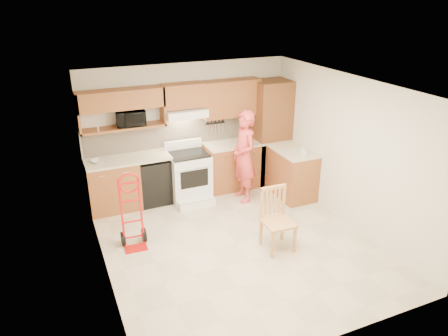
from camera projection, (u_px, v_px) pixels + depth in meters
floor at (236, 243)px, 6.74m from camera, size 4.00×4.50×0.02m
ceiling at (239, 86)px, 5.76m from camera, size 4.00×4.50×0.02m
wall_back at (188, 128)px, 8.16m from camera, size 4.00×0.02×2.50m
wall_front at (331, 250)px, 4.34m from camera, size 4.00×0.02×2.50m
wall_left at (98, 195)px, 5.52m from camera, size 0.02×4.50×2.50m
wall_right at (348, 152)px, 6.99m from camera, size 0.02×4.50×2.50m
backsplash at (188, 131)px, 8.16m from camera, size 3.92×0.03×0.55m
lower_cab_left at (113, 186)px, 7.64m from camera, size 0.90×0.60×0.90m
dishwasher at (154, 180)px, 7.93m from camera, size 0.60×0.60×0.85m
lower_cab_right at (233, 166)px, 8.51m from camera, size 1.14×0.60×0.90m
countertop_left at (128, 159)px, 7.57m from camera, size 1.50×0.63×0.04m
countertop_right at (233, 144)px, 8.33m from camera, size 1.14×0.63×0.04m
cab_return_right at (292, 173)px, 8.16m from camera, size 0.60×1.00×0.90m
countertop_return at (293, 151)px, 7.97m from camera, size 0.63×1.00×0.04m
pantry_tall at (270, 132)px, 8.58m from camera, size 0.70×0.60×2.10m
upper_cab_left at (121, 99)px, 7.27m from camera, size 1.50×0.33×0.34m
upper_shelf_mw at (123, 128)px, 7.47m from camera, size 1.50×0.33×0.04m
upper_cab_center at (183, 95)px, 7.70m from camera, size 0.76×0.33×0.44m
upper_cab_right at (231, 98)px, 8.10m from camera, size 1.14×0.33×0.70m
range_hood at (185, 113)px, 7.77m from camera, size 0.76×0.46×0.14m
knife_strip at (215, 126)px, 8.32m from camera, size 0.40×0.05×0.29m
microwave at (131, 118)px, 7.46m from camera, size 0.53×0.38×0.28m
range at (190, 173)px, 7.93m from camera, size 0.74×0.97×1.08m
person at (244, 157)px, 7.82m from camera, size 0.42×0.64×1.74m
hand_truck at (132, 214)px, 6.44m from camera, size 0.46×0.43×1.12m
dining_chair at (278, 221)px, 6.41m from camera, size 0.45×0.49×0.98m
soap_bottle at (303, 151)px, 7.65m from camera, size 0.09×0.09×0.17m
bowl at (97, 161)px, 7.36m from camera, size 0.26×0.26×0.05m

